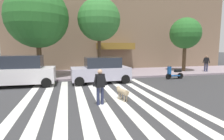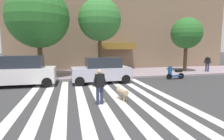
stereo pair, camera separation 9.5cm
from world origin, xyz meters
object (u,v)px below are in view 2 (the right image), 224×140
(pedestrian_dog_walker, at_px, (100,85))
(street_tree_further, at_px, (186,33))
(parked_scooter, at_px, (175,73))
(street_tree_nearest, at_px, (38,17))
(parked_car_third_in_line, at_px, (101,70))
(dog_on_leash, at_px, (122,92))
(parked_car_behind_first, at_px, (21,72))
(street_tree_middle, at_px, (100,20))
(pedestrian_bystander, at_px, (208,63))

(pedestrian_dog_walker, bearing_deg, street_tree_further, 39.53)
(parked_scooter, distance_m, street_tree_nearest, 12.11)
(parked_car_third_in_line, relative_size, dog_on_leash, 3.89)
(parked_car_behind_first, relative_size, parked_scooter, 2.81)
(dog_on_leash, bearing_deg, parked_car_third_in_line, 92.40)
(pedestrian_dog_walker, distance_m, dog_on_leash, 1.34)
(parked_car_third_in_line, bearing_deg, dog_on_leash, -87.60)
(street_tree_further, xyz_separation_m, pedestrian_dog_walker, (-10.39, -8.58, -3.10))
(street_tree_nearest, xyz_separation_m, street_tree_middle, (5.08, 0.26, 0.00))
(parked_scooter, xyz_separation_m, street_tree_middle, (-5.79, 3.06, 4.56))
(street_tree_further, xyz_separation_m, dog_on_leash, (-9.22, -8.16, -3.58))
(dog_on_leash, bearing_deg, street_tree_middle, 88.44)
(dog_on_leash, bearing_deg, pedestrian_bystander, 33.10)
(parked_car_behind_first, relative_size, parked_car_third_in_line, 1.06)
(parked_scooter, distance_m, dog_on_leash, 7.70)
(street_tree_nearest, distance_m, dog_on_leash, 10.14)
(street_tree_nearest, distance_m, street_tree_middle, 5.09)
(street_tree_middle, bearing_deg, pedestrian_dog_walker, -99.53)
(pedestrian_bystander, bearing_deg, street_tree_nearest, 178.96)
(street_tree_further, relative_size, dog_on_leash, 4.94)
(parked_car_third_in_line, distance_m, dog_on_leash, 4.81)
(street_tree_further, bearing_deg, street_tree_nearest, -177.78)
(parked_car_third_in_line, relative_size, pedestrian_bystander, 2.63)
(dog_on_leash, distance_m, pedestrian_bystander, 13.43)
(dog_on_leash, bearing_deg, parked_scooter, 38.78)
(parked_scooter, relative_size, pedestrian_bystander, 1.00)
(street_tree_nearest, height_order, street_tree_further, street_tree_nearest)
(parked_car_behind_first, bearing_deg, parked_scooter, 0.22)
(pedestrian_bystander, bearing_deg, parked_car_behind_first, -171.46)
(parked_car_behind_first, relative_size, street_tree_nearest, 0.62)
(parked_car_third_in_line, xyz_separation_m, street_tree_middle, (0.42, 3.10, 4.12))
(dog_on_leash, bearing_deg, street_tree_further, 41.53)
(street_tree_further, height_order, pedestrian_bystander, street_tree_further)
(pedestrian_bystander, bearing_deg, street_tree_middle, 177.11)
(parked_car_behind_first, height_order, parked_car_third_in_line, parked_car_behind_first)
(street_tree_further, bearing_deg, parked_car_behind_first, -167.23)
(street_tree_nearest, height_order, pedestrian_bystander, street_tree_nearest)
(parked_car_behind_first, bearing_deg, pedestrian_dog_walker, -48.83)
(street_tree_middle, relative_size, pedestrian_bystander, 4.15)
(street_tree_further, bearing_deg, parked_car_third_in_line, -160.24)
(parked_car_behind_first, xyz_separation_m, parked_car_third_in_line, (5.52, 0.00, -0.07))
(street_tree_middle, height_order, street_tree_further, street_tree_middle)
(pedestrian_bystander, bearing_deg, dog_on_leash, -146.90)
(parked_car_behind_first, bearing_deg, street_tree_further, 12.77)
(parked_scooter, xyz_separation_m, street_tree_further, (3.21, 3.34, 3.55))
(street_tree_further, relative_size, pedestrian_dog_walker, 3.34)
(street_tree_middle, xyz_separation_m, pedestrian_dog_walker, (-1.39, -8.29, -4.12))
(parked_scooter, xyz_separation_m, pedestrian_dog_walker, (-7.18, -5.24, 0.45))
(parked_scooter, distance_m, pedestrian_bystander, 5.83)
(parked_car_third_in_line, distance_m, street_tree_further, 10.47)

